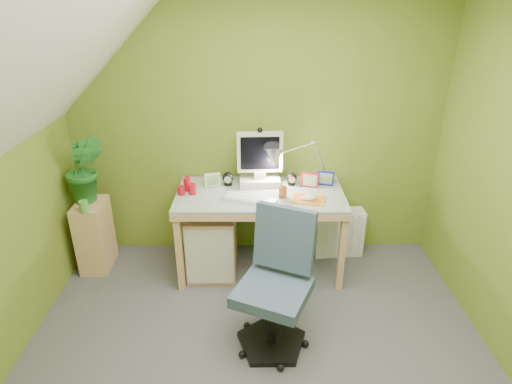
{
  "coord_description": "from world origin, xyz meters",
  "views": [
    {
      "loc": [
        -0.03,
        -1.94,
        2.22
      ],
      "look_at": [
        0.0,
        1.0,
        0.85
      ],
      "focal_mm": 30.0,
      "sensor_mm": 36.0,
      "label": 1
    }
  ],
  "objects_px": {
    "potted_plant": "(85,169)",
    "radiator": "(338,232)",
    "desk_lamp": "(314,152)",
    "side_ledge": "(95,235)",
    "monitor": "(260,155)",
    "task_chair": "(273,291)",
    "desk": "(260,232)"
  },
  "relations": [
    {
      "from": "side_ledge",
      "to": "radiator",
      "type": "height_order",
      "value": "side_ledge"
    },
    {
      "from": "desk",
      "to": "desk_lamp",
      "type": "xyz_separation_m",
      "value": [
        0.45,
        0.18,
        0.65
      ]
    },
    {
      "from": "desk_lamp",
      "to": "task_chair",
      "type": "distance_m",
      "value": 1.29
    },
    {
      "from": "monitor",
      "to": "potted_plant",
      "type": "bearing_deg",
      "value": -179.04
    },
    {
      "from": "desk_lamp",
      "to": "radiator",
      "type": "distance_m",
      "value": 0.85
    },
    {
      "from": "task_chair",
      "to": "monitor",
      "type": "bearing_deg",
      "value": 117.6
    },
    {
      "from": "desk",
      "to": "radiator",
      "type": "bearing_deg",
      "value": 17.91
    },
    {
      "from": "desk",
      "to": "radiator",
      "type": "height_order",
      "value": "desk"
    },
    {
      "from": "side_ledge",
      "to": "potted_plant",
      "type": "distance_m",
      "value": 0.61
    },
    {
      "from": "potted_plant",
      "to": "radiator",
      "type": "relative_size",
      "value": 1.32
    },
    {
      "from": "desk",
      "to": "task_chair",
      "type": "xyz_separation_m",
      "value": [
        0.07,
        -0.92,
        0.09
      ]
    },
    {
      "from": "radiator",
      "to": "monitor",
      "type": "bearing_deg",
      "value": 179.88
    },
    {
      "from": "radiator",
      "to": "desk",
      "type": "bearing_deg",
      "value": -166.53
    },
    {
      "from": "desk",
      "to": "monitor",
      "type": "relative_size",
      "value": 2.58
    },
    {
      "from": "radiator",
      "to": "side_ledge",
      "type": "bearing_deg",
      "value": -179.14
    },
    {
      "from": "task_chair",
      "to": "potted_plant",
      "type": "bearing_deg",
      "value": 170.09
    },
    {
      "from": "desk",
      "to": "desk_lamp",
      "type": "bearing_deg",
      "value": 22.21
    },
    {
      "from": "potted_plant",
      "to": "desk_lamp",
      "type": "bearing_deg",
      "value": 2.6
    },
    {
      "from": "task_chair",
      "to": "radiator",
      "type": "distance_m",
      "value": 1.35
    },
    {
      "from": "task_chair",
      "to": "side_ledge",
      "type": "bearing_deg",
      "value": 171.42
    },
    {
      "from": "desk",
      "to": "potted_plant",
      "type": "relative_size",
      "value": 2.36
    },
    {
      "from": "monitor",
      "to": "radiator",
      "type": "distance_m",
      "value": 1.07
    },
    {
      "from": "side_ledge",
      "to": "monitor",
      "type": "bearing_deg",
      "value": 5.4
    },
    {
      "from": "desk",
      "to": "potted_plant",
      "type": "xyz_separation_m",
      "value": [
        -1.44,
        0.09,
        0.55
      ]
    },
    {
      "from": "desk_lamp",
      "to": "side_ledge",
      "type": "bearing_deg",
      "value": 170.92
    },
    {
      "from": "task_chair",
      "to": "desk_lamp",
      "type": "bearing_deg",
      "value": 94.95
    },
    {
      "from": "desk_lamp",
      "to": "side_ledge",
      "type": "xyz_separation_m",
      "value": [
        -1.89,
        -0.14,
        -0.71
      ]
    },
    {
      "from": "potted_plant",
      "to": "task_chair",
      "type": "distance_m",
      "value": 1.87
    },
    {
      "from": "side_ledge",
      "to": "task_chair",
      "type": "height_order",
      "value": "task_chair"
    },
    {
      "from": "potted_plant",
      "to": "task_chair",
      "type": "xyz_separation_m",
      "value": [
        1.5,
        -1.02,
        -0.45
      ]
    },
    {
      "from": "desk_lamp",
      "to": "task_chair",
      "type": "bearing_deg",
      "value": -122.4
    },
    {
      "from": "desk_lamp",
      "to": "potted_plant",
      "type": "xyz_separation_m",
      "value": [
        -1.89,
        -0.09,
        -0.11
      ]
    }
  ]
}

